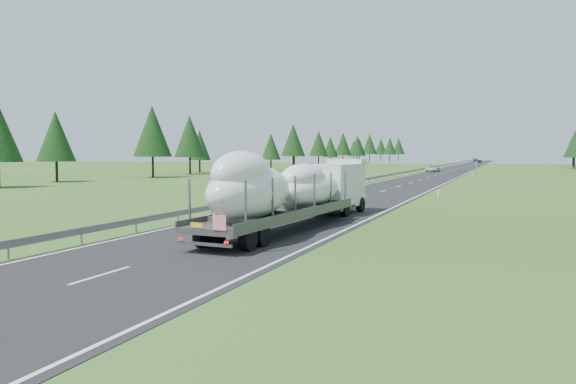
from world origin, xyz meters
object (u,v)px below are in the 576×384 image
at_px(highway_sign, 477,166).
at_px(distant_car_dark, 480,161).
at_px(distant_van, 433,169).
at_px(boat_truck, 295,188).
at_px(distant_car_blue, 475,160).

xyz_separation_m(highway_sign, distant_car_dark, (-6.53, 144.28, -1.16)).
xyz_separation_m(highway_sign, distant_van, (-10.18, 21.10, -1.08)).
height_order(highway_sign, boat_truck, boat_truck).
relative_size(highway_sign, boat_truck, 0.13).
relative_size(distant_van, distant_car_blue, 1.09).
height_order(boat_truck, distant_car_dark, boat_truck).
bearing_deg(distant_car_dark, distant_van, -93.87).
height_order(distant_car_dark, distant_car_blue, distant_car_blue).
relative_size(boat_truck, distant_car_blue, 4.13).
xyz_separation_m(boat_truck, distant_car_blue, (-4.90, 257.36, -1.40)).
bearing_deg(boat_truck, highway_sign, 85.86).
relative_size(distant_car_dark, distant_car_blue, 0.79).
height_order(highway_sign, distant_car_dark, highway_sign).
bearing_deg(distant_car_dark, distant_car_blue, 93.60).
bearing_deg(boat_truck, distant_van, 92.81).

